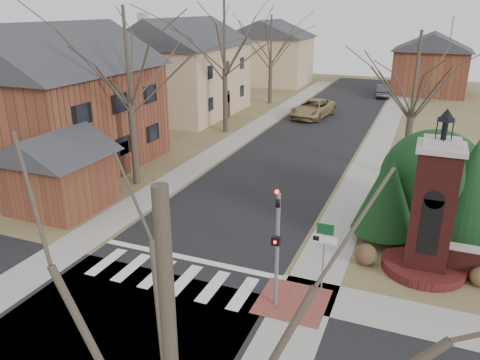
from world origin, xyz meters
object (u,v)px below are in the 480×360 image
at_px(sign_post, 324,244).
at_px(pickup_truck, 313,109).
at_px(distant_car, 383,91).
at_px(traffic_signal_pole, 277,239).
at_px(brick_gate_monument, 430,220).

height_order(sign_post, pickup_truck, sign_post).
relative_size(pickup_truck, distant_car, 1.41).
relative_size(traffic_signal_pole, distant_car, 1.06).
xyz_separation_m(traffic_signal_pole, brick_gate_monument, (4.70, 4.42, -0.42)).
bearing_deg(distant_car, traffic_signal_pole, 84.71).
bearing_deg(brick_gate_monument, sign_post, -138.58).
height_order(sign_post, distant_car, sign_post).
bearing_deg(brick_gate_monument, distant_car, 98.38).
height_order(traffic_signal_pole, pickup_truck, traffic_signal_pole).
height_order(brick_gate_monument, pickup_truck, brick_gate_monument).
bearing_deg(sign_post, traffic_signal_pole, -132.43).
bearing_deg(pickup_truck, brick_gate_monument, -58.89).
bearing_deg(sign_post, pickup_truck, 104.40).
bearing_deg(sign_post, brick_gate_monument, 41.42).
distance_m(traffic_signal_pole, distant_car, 42.82).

